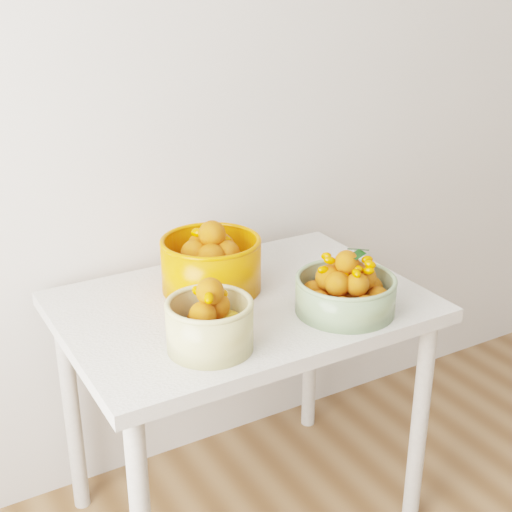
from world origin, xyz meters
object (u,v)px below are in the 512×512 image
at_px(table, 243,331).
at_px(bowl_green, 346,291).
at_px(bowl_orange, 211,262).
at_px(bowl_cream, 210,323).

xyz_separation_m(table, bowl_green, (0.21, -0.20, 0.16)).
distance_m(table, bowl_orange, 0.22).
height_order(table, bowl_orange, bowl_orange).
bearing_deg(bowl_orange, bowl_cream, -117.26).
relative_size(bowl_cream, bowl_green, 0.77).
xyz_separation_m(table, bowl_cream, (-0.20, -0.19, 0.17)).
distance_m(bowl_green, bowl_orange, 0.40).
distance_m(bowl_cream, bowl_orange, 0.35).
height_order(table, bowl_green, bowl_green).
height_order(bowl_cream, bowl_orange, bowl_orange).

